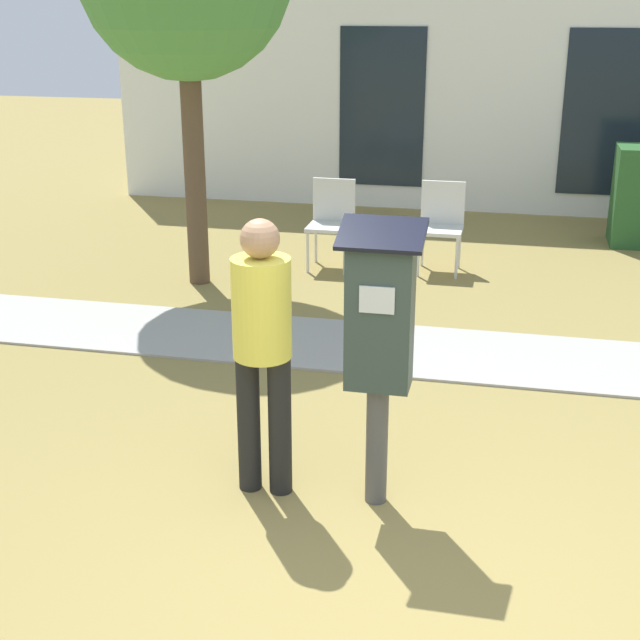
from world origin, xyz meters
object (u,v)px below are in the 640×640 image
object	(u,v)px
person_standing	(262,337)
outdoor_chair_left	(332,216)
parking_meter	(380,330)
outdoor_chair_middle	(441,219)

from	to	relation	value
person_standing	outdoor_chair_left	world-z (taller)	person_standing
parking_meter	person_standing	bearing A→B (deg)	-178.58
parking_meter	person_standing	xyz separation A→B (m)	(-0.63, -0.02, -0.09)
parking_meter	outdoor_chair_left	xyz separation A→B (m)	(-1.18, 4.46, -0.49)
person_standing	outdoor_chair_middle	xyz separation A→B (m)	(0.56, 4.57, -0.40)
person_standing	parking_meter	bearing A→B (deg)	-2.42
outdoor_chair_left	parking_meter	bearing A→B (deg)	-93.55
person_standing	outdoor_chair_left	distance (m)	4.52
outdoor_chair_middle	outdoor_chair_left	bearing A→B (deg)	167.53
outdoor_chair_middle	person_standing	bearing A→B (deg)	-114.83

